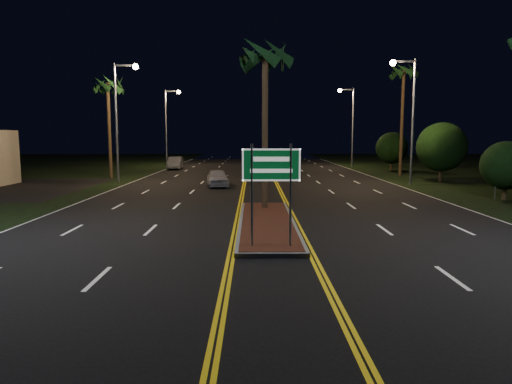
{
  "coord_description": "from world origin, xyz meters",
  "views": [
    {
      "loc": [
        -0.56,
        -11.2,
        3.59
      ],
      "look_at": [
        -0.47,
        2.47,
        1.9
      ],
      "focal_mm": 32.0,
      "sensor_mm": 36.0,
      "label": 1
    }
  ],
  "objects_px": {
    "median_island": "(267,223)",
    "highway_sign": "(271,175)",
    "palm_right_far": "(404,73)",
    "shrub_mid": "(442,147)",
    "car_near": "(218,176)",
    "car_far": "(175,162)",
    "shrub_near": "(506,166)",
    "shrub_far": "(392,148)",
    "streetlight_left_mid": "(121,108)",
    "palm_median": "(265,56)",
    "palm_left_far": "(108,86)",
    "streetlight_right_far": "(350,118)",
    "streetlight_left_far": "(169,118)",
    "streetlight_right_mid": "(408,107)",
    "warning_sign": "(497,171)"
  },
  "relations": [
    {
      "from": "car_far",
      "to": "car_near",
      "type": "bearing_deg",
      "value": -74.01
    },
    {
      "from": "palm_median",
      "to": "shrub_near",
      "type": "xyz_separation_m",
      "value": [
        13.5,
        3.5,
        -5.33
      ]
    },
    {
      "from": "streetlight_left_far",
      "to": "shrub_mid",
      "type": "distance_m",
      "value": 31.85
    },
    {
      "from": "shrub_far",
      "to": "car_near",
      "type": "distance_m",
      "value": 22.52
    },
    {
      "from": "streetlight_left_mid",
      "to": "palm_median",
      "type": "bearing_deg",
      "value": -51.83
    },
    {
      "from": "shrub_near",
      "to": "car_near",
      "type": "distance_m",
      "value": 18.12
    },
    {
      "from": "car_near",
      "to": "car_far",
      "type": "relative_size",
      "value": 0.94
    },
    {
      "from": "palm_left_far",
      "to": "warning_sign",
      "type": "distance_m",
      "value": 29.98
    },
    {
      "from": "palm_right_far",
      "to": "shrub_mid",
      "type": "relative_size",
      "value": 2.23
    },
    {
      "from": "shrub_far",
      "to": "streetlight_right_mid",
      "type": "bearing_deg",
      "value": -102.82
    },
    {
      "from": "palm_median",
      "to": "highway_sign",
      "type": "bearing_deg",
      "value": -90.0
    },
    {
      "from": "streetlight_right_mid",
      "to": "palm_median",
      "type": "relative_size",
      "value": 1.08
    },
    {
      "from": "median_island",
      "to": "palm_left_far",
      "type": "relative_size",
      "value": 1.16
    },
    {
      "from": "median_island",
      "to": "highway_sign",
      "type": "xyz_separation_m",
      "value": [
        0.0,
        -4.2,
        2.32
      ]
    },
    {
      "from": "median_island",
      "to": "shrub_near",
      "type": "relative_size",
      "value": 3.11
    },
    {
      "from": "streetlight_left_mid",
      "to": "warning_sign",
      "type": "height_order",
      "value": "streetlight_left_mid"
    },
    {
      "from": "palm_median",
      "to": "shrub_far",
      "type": "height_order",
      "value": "palm_median"
    },
    {
      "from": "median_island",
      "to": "streetlight_right_mid",
      "type": "xyz_separation_m",
      "value": [
        10.61,
        15.0,
        5.57
      ]
    },
    {
      "from": "streetlight_left_far",
      "to": "car_near",
      "type": "xyz_separation_m",
      "value": [
        7.52,
        -22.81,
        -4.93
      ]
    },
    {
      "from": "shrub_far",
      "to": "car_far",
      "type": "relative_size",
      "value": 0.86
    },
    {
      "from": "streetlight_left_mid",
      "to": "car_near",
      "type": "relative_size",
      "value": 2.08
    },
    {
      "from": "streetlight_left_far",
      "to": "shrub_far",
      "type": "xyz_separation_m",
      "value": [
        24.41,
        -8.0,
        -3.32
      ]
    },
    {
      "from": "car_near",
      "to": "car_far",
      "type": "bearing_deg",
      "value": 100.77
    },
    {
      "from": "median_island",
      "to": "streetlight_left_mid",
      "type": "xyz_separation_m",
      "value": [
        -10.61,
        17.0,
        5.57
      ]
    },
    {
      "from": "car_near",
      "to": "shrub_far",
      "type": "bearing_deg",
      "value": 32.94
    },
    {
      "from": "median_island",
      "to": "streetlight_right_far",
      "type": "distance_m",
      "value": 37.0
    },
    {
      "from": "streetlight_left_mid",
      "to": "palm_median",
      "type": "height_order",
      "value": "streetlight_left_mid"
    },
    {
      "from": "palm_median",
      "to": "palm_right_far",
      "type": "distance_m",
      "value": 23.4
    },
    {
      "from": "palm_median",
      "to": "palm_left_far",
      "type": "height_order",
      "value": "palm_left_far"
    },
    {
      "from": "streetlight_right_far",
      "to": "palm_median",
      "type": "xyz_separation_m",
      "value": [
        -10.61,
        -31.5,
        1.62
      ]
    },
    {
      "from": "streetlight_left_far",
      "to": "warning_sign",
      "type": "height_order",
      "value": "streetlight_left_far"
    },
    {
      "from": "palm_right_far",
      "to": "car_near",
      "type": "xyz_separation_m",
      "value": [
        -15.89,
        -8.81,
        -8.42
      ]
    },
    {
      "from": "car_near",
      "to": "shrub_near",
      "type": "bearing_deg",
      "value": -31.73
    },
    {
      "from": "palm_median",
      "to": "warning_sign",
      "type": "distance_m",
      "value": 14.38
    },
    {
      "from": "car_near",
      "to": "warning_sign",
      "type": "relative_size",
      "value": 1.69
    },
    {
      "from": "palm_left_far",
      "to": "palm_right_far",
      "type": "xyz_separation_m",
      "value": [
        25.6,
        2.0,
        1.4
      ]
    },
    {
      "from": "streetlight_left_far",
      "to": "shrub_far",
      "type": "distance_m",
      "value": 25.9
    },
    {
      "from": "streetlight_left_far",
      "to": "streetlight_right_mid",
      "type": "xyz_separation_m",
      "value": [
        21.23,
        -22.0,
        0.0
      ]
    },
    {
      "from": "highway_sign",
      "to": "shrub_mid",
      "type": "bearing_deg",
      "value": 56.56
    },
    {
      "from": "streetlight_right_mid",
      "to": "car_near",
      "type": "xyz_separation_m",
      "value": [
        -13.7,
        -0.81,
        -4.93
      ]
    },
    {
      "from": "palm_left_far",
      "to": "car_far",
      "type": "xyz_separation_m",
      "value": [
        3.77,
        10.36,
        -6.98
      ]
    },
    {
      "from": "warning_sign",
      "to": "palm_left_far",
      "type": "bearing_deg",
      "value": 156.19
    },
    {
      "from": "streetlight_left_mid",
      "to": "streetlight_right_far",
      "type": "xyz_separation_m",
      "value": [
        21.23,
        18.0,
        0.0
      ]
    },
    {
      "from": "highway_sign",
      "to": "streetlight_right_far",
      "type": "bearing_deg",
      "value": 74.85
    },
    {
      "from": "streetlight_left_far",
      "to": "shrub_near",
      "type": "xyz_separation_m",
      "value": [
        24.11,
        -30.0,
        -3.71
      ]
    },
    {
      "from": "streetlight_left_mid",
      "to": "shrub_far",
      "type": "distance_m",
      "value": 27.4
    },
    {
      "from": "streetlight_right_mid",
      "to": "warning_sign",
      "type": "bearing_deg",
      "value": -74.89
    },
    {
      "from": "streetlight_left_mid",
      "to": "car_far",
      "type": "xyz_separation_m",
      "value": [
        1.59,
        14.36,
        -4.89
      ]
    },
    {
      "from": "shrub_near",
      "to": "shrub_mid",
      "type": "relative_size",
      "value": 0.71
    },
    {
      "from": "streetlight_right_far",
      "to": "car_far",
      "type": "xyz_separation_m",
      "value": [
        -19.64,
        -3.64,
        -4.89
      ]
    }
  ]
}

